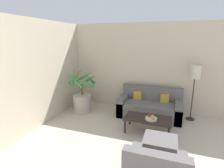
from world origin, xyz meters
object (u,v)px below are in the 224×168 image
potted_palm (82,98)px  apple_green (152,116)px  apple_red (149,115)px  orange_fruit (153,118)px  floor_lamp (195,75)px  coffee_table (148,120)px  ottoman (160,147)px  sofa_loveseat (150,107)px  fruit_bowl (151,119)px

potted_palm → apple_green: bearing=-16.2°
apple_red → orange_fruit: (0.10, -0.11, 0.00)m
apple_red → apple_green: 0.08m
floor_lamp → orange_fruit: bearing=-126.8°
coffee_table → ottoman: bearing=-66.7°
potted_palm → orange_fruit: potted_palm is taller
sofa_loveseat → ottoman: size_ratio=2.81×
apple_red → ottoman: 0.91m
floor_lamp → sofa_loveseat: bearing=-172.2°
coffee_table → fruit_bowl: size_ratio=3.99×
fruit_bowl → apple_red: (-0.05, 0.04, 0.06)m
orange_fruit → fruit_bowl: bearing=123.8°
orange_fruit → coffee_table: bearing=134.9°
apple_red → ottoman: size_ratio=0.11×
apple_red → orange_fruit: bearing=-47.6°
coffee_table → orange_fruit: (0.13, -0.13, 0.13)m
floor_lamp → fruit_bowl: size_ratio=5.62×
sofa_loveseat → ottoman: sofa_loveseat is taller
floor_lamp → ottoman: floor_lamp is taller
fruit_bowl → orange_fruit: size_ratio=3.56×
ottoman → apple_red: bearing=112.1°
coffee_table → orange_fruit: 0.23m
coffee_table → fruit_bowl: (0.09, -0.06, 0.07)m
potted_palm → sofa_loveseat: 2.07m
fruit_bowl → ottoman: size_ratio=0.44×
potted_palm → ottoman: size_ratio=2.20×
sofa_loveseat → coffee_table: bearing=-85.2°
apple_green → ottoman: bearing=-72.3°
potted_palm → sofa_loveseat: (2.03, 0.35, -0.17)m
sofa_loveseat → apple_red: (0.11, -0.96, 0.16)m
coffee_table → fruit_bowl: fruit_bowl is taller
potted_palm → ottoman: bearing=-30.0°
floor_lamp → apple_red: (-1.02, -1.12, -0.84)m
fruit_bowl → apple_red: 0.09m
potted_palm → floor_lamp: bearing=9.0°
floor_lamp → fruit_bowl: (-0.96, -1.16, -0.90)m
coffee_table → apple_green: apple_green is taller
orange_fruit → potted_palm: bearing=162.0°
apple_green → ottoman: apple_green is taller
apple_red → orange_fruit: size_ratio=0.88×
fruit_bowl → ottoman: (0.27, -0.77, -0.20)m
orange_fruit → ottoman: (0.23, -0.70, -0.27)m
ottoman → sofa_loveseat: bearing=103.8°
ottoman → potted_palm: bearing=150.0°
potted_palm → sofa_loveseat: size_ratio=0.78×
floor_lamp → coffee_table: 1.80m
coffee_table → sofa_loveseat: bearing=94.8°
fruit_bowl → apple_green: 0.07m
floor_lamp → fruit_bowl: bearing=-129.8°
potted_palm → ottoman: potted_palm is taller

